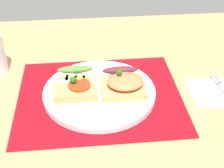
% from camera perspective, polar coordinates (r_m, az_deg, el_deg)
% --- Properties ---
extents(ground_plane, '(1.20, 0.90, 0.03)m').
position_cam_1_polar(ground_plane, '(0.78, -2.18, -3.07)').
color(ground_plane, tan).
extents(placemat, '(0.39, 0.32, 0.00)m').
position_cam_1_polar(placemat, '(0.77, -2.21, -2.06)').
color(placemat, maroon).
rests_on(placemat, ground_plane).
extents(plate, '(0.27, 0.27, 0.02)m').
position_cam_1_polar(plate, '(0.77, -2.23, -1.51)').
color(plate, white).
rests_on(plate, placemat).
extents(sandwich_egg_tomato, '(0.10, 0.10, 0.04)m').
position_cam_1_polar(sandwich_egg_tomato, '(0.76, -6.37, 0.09)').
color(sandwich_egg_tomato, tan).
rests_on(sandwich_egg_tomato, plate).
extents(sandwich_salmon, '(0.10, 0.10, 0.05)m').
position_cam_1_polar(sandwich_salmon, '(0.75, 2.04, 0.19)').
color(sandwich_salmon, tan).
rests_on(sandwich_salmon, plate).
extents(napkin, '(0.14, 0.11, 0.01)m').
position_cam_1_polar(napkin, '(0.83, 18.37, -1.21)').
color(napkin, white).
rests_on(napkin, ground_plane).
extents(fork, '(0.02, 0.13, 0.00)m').
position_cam_1_polar(fork, '(0.83, 18.91, -0.75)').
color(fork, '#B7B7BC').
rests_on(fork, napkin).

